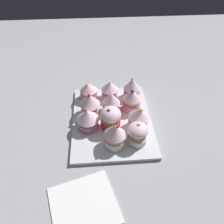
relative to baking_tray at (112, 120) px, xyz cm
name	(u,v)px	position (x,y,z in cm)	size (l,w,h in cm)	color
ground_plane	(112,124)	(0.00, 0.00, -2.10)	(180.00, 180.00, 3.00)	#9E9EA3
baking_tray	(112,120)	(0.00, 0.00, 0.00)	(32.03, 25.05, 1.20)	silver
cupcake_0	(89,91)	(-10.99, -7.36, 3.73)	(6.02, 6.02, 6.49)	pink
cupcake_1	(90,104)	(-3.21, -6.84, 4.72)	(6.57, 6.57, 8.19)	white
cupcake_2	(88,119)	(2.90, -7.49, 4.16)	(6.79, 6.79, 7.05)	pink
cupcake_3	(109,90)	(-10.81, -0.25, 4.05)	(5.90, 5.90, 6.80)	pink
cupcake_4	(113,102)	(-3.87, 0.48, 4.44)	(5.85, 5.85, 7.34)	#D1333D
cupcake_5	(111,118)	(3.38, -0.65, 4.36)	(6.28, 6.28, 7.69)	#D1333D
cupcake_6	(116,135)	(10.29, 0.38, 4.72)	(6.26, 6.26, 8.34)	white
cupcake_7	(132,88)	(-10.63, 7.77, 4.49)	(5.76, 5.76, 7.95)	pink
cupcake_8	(132,100)	(-4.29, 6.83, 4.52)	(5.92, 5.92, 8.15)	pink
cupcake_9	(139,118)	(3.84, 7.72, 4.32)	(6.31, 6.31, 7.58)	white
cupcake_10	(137,134)	(9.68, 6.46, 4.01)	(5.85, 5.85, 7.04)	white
napkin	(84,205)	(26.79, -8.62, -0.30)	(14.01, 15.05, 0.60)	white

